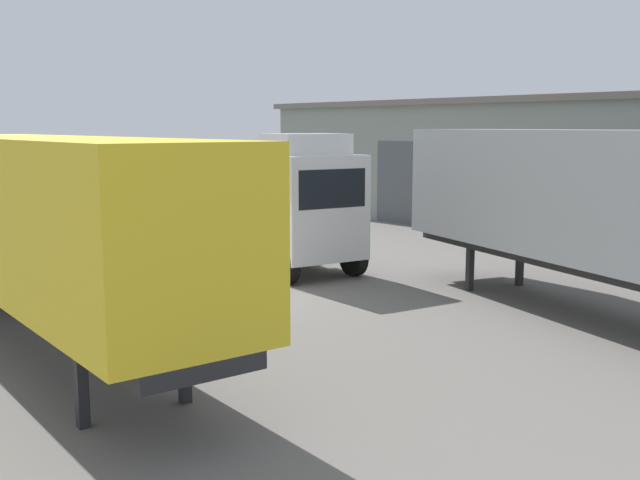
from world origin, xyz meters
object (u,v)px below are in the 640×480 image
container_trailer_orange (617,203)px  gravel_pile (76,243)px  traffic_cone (206,241)px  container_trailer_blue (48,218)px  tractor_unit_white (301,208)px

container_trailer_orange → gravel_pile: size_ratio=3.18×
gravel_pile → traffic_cone: bearing=86.7°
container_trailer_blue → container_trailer_orange: size_ratio=0.94×
container_trailer_blue → traffic_cone: size_ratio=21.42×
container_trailer_orange → gravel_pile: bearing=37.9°
container_trailer_blue → gravel_pile: bearing=158.4°
container_trailer_orange → gravel_pile: container_trailer_orange is taller
container_trailer_orange → traffic_cone: bearing=21.1°
tractor_unit_white → container_trailer_blue: (3.10, -8.48, 0.68)m
traffic_cone → container_trailer_orange: bearing=4.1°
container_trailer_orange → container_trailer_blue: bearing=77.1°
gravel_pile → traffic_cone: size_ratio=7.19×
container_trailer_blue → container_trailer_orange: bearing=63.6°
container_trailer_blue → container_trailer_orange: 11.40m
tractor_unit_white → container_trailer_blue: size_ratio=0.56×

